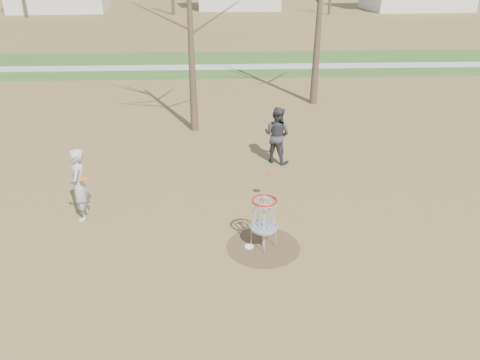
# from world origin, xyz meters

# --- Properties ---
(ground) EXTENTS (160.00, 160.00, 0.00)m
(ground) POSITION_xyz_m (0.00, 0.00, 0.00)
(ground) COLOR brown
(ground) RESTS_ON ground
(green_band) EXTENTS (160.00, 8.00, 0.01)m
(green_band) POSITION_xyz_m (0.00, 21.00, 0.01)
(green_band) COLOR #2D5119
(green_band) RESTS_ON ground
(footpath) EXTENTS (160.00, 1.50, 0.01)m
(footpath) POSITION_xyz_m (0.00, 20.00, 0.01)
(footpath) COLOR #9E9E99
(footpath) RESTS_ON green_band
(dirt_circle) EXTENTS (1.80, 1.80, 0.01)m
(dirt_circle) POSITION_xyz_m (0.00, 0.00, 0.01)
(dirt_circle) COLOR #47331E
(dirt_circle) RESTS_ON ground
(player_standing) EXTENTS (0.56, 0.78, 1.99)m
(player_standing) POSITION_xyz_m (-4.72, 1.63, 0.99)
(player_standing) COLOR #B5B5B5
(player_standing) RESTS_ON ground
(player_throwing) EXTENTS (1.19, 1.13, 1.93)m
(player_throwing) POSITION_xyz_m (0.91, 5.16, 0.97)
(player_throwing) COLOR #36343A
(player_throwing) RESTS_ON ground
(disc_grounded) EXTENTS (0.22, 0.22, 0.02)m
(disc_grounded) POSITION_xyz_m (-0.35, 0.00, 0.02)
(disc_grounded) COLOR white
(disc_grounded) RESTS_ON dirt_circle
(discs_in_play) EXTENTS (5.13, 1.07, 0.42)m
(discs_in_play) POSITION_xyz_m (-1.93, 1.87, 1.06)
(discs_in_play) COLOR #DE5C0B
(discs_in_play) RESTS_ON ground
(disc_golf_basket) EXTENTS (0.64, 0.64, 1.35)m
(disc_golf_basket) POSITION_xyz_m (0.00, 0.00, 0.91)
(disc_golf_basket) COLOR #9EA3AD
(disc_golf_basket) RESTS_ON ground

